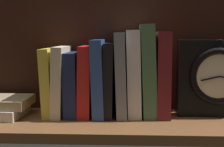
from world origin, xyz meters
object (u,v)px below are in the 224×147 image
at_px(book_yellow_seinlanguage, 51,82).
at_px(book_gray_chess, 121,74).
at_px(book_maroon_dawkins, 162,74).
at_px(framed_clock, 216,78).
at_px(book_black_skeptic, 110,79).
at_px(book_red_requiem, 86,81).
at_px(book_navy_bierce, 73,84).
at_px(book_white_catcher, 134,73).
at_px(book_green_romantic, 148,70).
at_px(book_cream_twain, 61,81).
at_px(book_blue_modern, 99,78).

distance_m(book_yellow_seinlanguage, book_gray_chess, 0.20).
bearing_deg(book_maroon_dawkins, framed_clock, 0.73).
xyz_separation_m(book_gray_chess, framed_clock, (0.26, 0.00, -0.01)).
relative_size(book_black_skeptic, book_gray_chess, 0.87).
xyz_separation_m(book_red_requiem, book_maroon_dawkins, (0.21, 0.00, 0.02)).
relative_size(book_navy_bierce, book_white_catcher, 0.74).
relative_size(book_yellow_seinlanguage, book_white_catcher, 0.79).
bearing_deg(book_black_skeptic, book_navy_bierce, -180.00).
bearing_deg(book_navy_bierce, book_green_romantic, 0.00).
relative_size(book_cream_twain, book_navy_bierce, 1.09).
xyz_separation_m(book_cream_twain, framed_clock, (0.43, 0.00, 0.01)).
distance_m(book_yellow_seinlanguage, book_black_skeptic, 0.17).
distance_m(book_navy_bierce, book_green_romantic, 0.21).
bearing_deg(book_gray_chess, book_black_skeptic, 180.00).
bearing_deg(book_green_romantic, book_black_skeptic, 180.00).
relative_size(book_yellow_seinlanguage, framed_clock, 0.88).
bearing_deg(book_maroon_dawkins, book_red_requiem, 180.00).
relative_size(book_cream_twain, book_black_skeptic, 0.95).
bearing_deg(book_black_skeptic, book_maroon_dawkins, 0.00).
xyz_separation_m(book_cream_twain, book_green_romantic, (0.25, 0.00, 0.03)).
xyz_separation_m(book_black_skeptic, book_green_romantic, (0.11, 0.00, 0.03)).
height_order(book_navy_bierce, book_gray_chess, book_gray_chess).
distance_m(book_red_requiem, book_green_romantic, 0.18).
bearing_deg(book_gray_chess, book_navy_bierce, 180.00).
bearing_deg(book_navy_bierce, book_black_skeptic, 0.00).
distance_m(book_black_skeptic, book_gray_chess, 0.03).
xyz_separation_m(book_yellow_seinlanguage, book_blue_modern, (0.14, 0.00, 0.01)).
distance_m(book_red_requiem, book_maroon_dawkins, 0.21).
height_order(book_yellow_seinlanguage, book_maroon_dawkins, book_maroon_dawkins).
bearing_deg(book_maroon_dawkins, book_cream_twain, 180.00).
distance_m(book_navy_bierce, book_gray_chess, 0.14).
height_order(book_yellow_seinlanguage, book_white_catcher, book_white_catcher).
height_order(book_blue_modern, book_gray_chess, book_gray_chess).
height_order(book_red_requiem, book_blue_modern, book_blue_modern).
distance_m(book_white_catcher, book_green_romantic, 0.04).
relative_size(book_cream_twain, book_gray_chess, 0.83).
bearing_deg(book_green_romantic, book_white_catcher, 180.00).
bearing_deg(book_black_skeptic, book_yellow_seinlanguage, 180.00).
bearing_deg(book_blue_modern, book_black_skeptic, -0.00).
height_order(book_gray_chess, book_green_romantic, book_green_romantic).
bearing_deg(book_red_requiem, book_gray_chess, -0.00).
bearing_deg(book_white_catcher, book_green_romantic, 0.00).
relative_size(book_red_requiem, book_maroon_dawkins, 0.83).
bearing_deg(book_green_romantic, book_red_requiem, 180.00).
height_order(book_yellow_seinlanguage, framed_clock, framed_clock).
relative_size(book_red_requiem, framed_clock, 0.91).
distance_m(book_black_skeptic, book_green_romantic, 0.11).
xyz_separation_m(book_red_requiem, book_gray_chess, (0.10, -0.00, 0.02)).
bearing_deg(book_navy_bierce, book_white_catcher, 0.00).
relative_size(book_cream_twain, book_white_catcher, 0.81).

